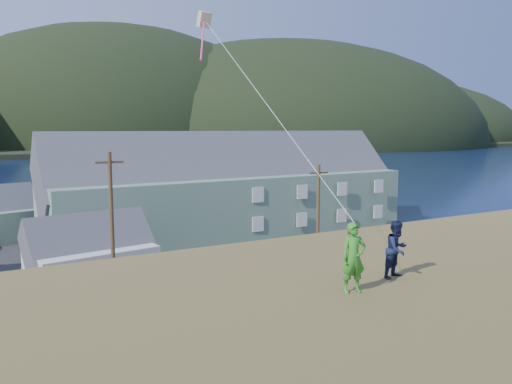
# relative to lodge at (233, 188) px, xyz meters

# --- Properties ---
(ground) EXTENTS (900.00, 900.00, 0.00)m
(ground) POSITION_rel_lodge_xyz_m (-15.24, -18.35, -5.03)
(ground) COLOR #0A1638
(ground) RESTS_ON ground
(grass_strip) EXTENTS (110.00, 8.00, 0.10)m
(grass_strip) POSITION_rel_lodge_xyz_m (-15.24, -20.35, -4.98)
(grass_strip) COLOR #4C3D19
(grass_strip) RESTS_ON ground
(waterfront_lot) EXTENTS (72.00, 36.00, 0.12)m
(waterfront_lot) POSITION_rel_lodge_xyz_m (-15.24, -1.35, -4.97)
(waterfront_lot) COLOR #28282B
(waterfront_lot) RESTS_ON ground
(far_hills) EXTENTS (760.00, 265.00, 143.00)m
(far_hills) POSITION_rel_lodge_xyz_m (20.35, 261.03, -3.03)
(far_hills) COLOR black
(far_hills) RESTS_ON ground
(lodge) EXTENTS (37.68, 11.94, 13.11)m
(lodge) POSITION_rel_lodge_xyz_m (0.00, 0.00, 0.00)
(lodge) COLOR slate
(lodge) RESTS_ON waterfront_lot
(shed_white) EXTENTS (8.88, 6.57, 6.51)m
(shed_white) POSITION_rel_lodge_xyz_m (-16.47, -11.58, -2.53)
(shed_white) COLOR silver
(shed_white) RESTS_ON waterfront_lot
(utility_poles) EXTENTS (32.76, 0.24, 9.68)m
(utility_poles) POSITION_rel_lodge_xyz_m (-17.52, -16.85, -0.36)
(utility_poles) COLOR #47331E
(utility_poles) RESTS_ON waterfront_lot
(kite_flyer_green) EXTENTS (0.69, 0.52, 1.70)m
(kite_flyer_green) POSITION_rel_lodge_xyz_m (-14.92, -36.88, 3.02)
(kite_flyer_green) COLOR #338925
(kite_flyer_green) RESTS_ON hillside
(kite_flyer_navy) EXTENTS (0.84, 0.72, 1.53)m
(kite_flyer_navy) POSITION_rel_lodge_xyz_m (-13.12, -36.48, 2.93)
(kite_flyer_navy) COLOR #151D3C
(kite_flyer_navy) RESTS_ON hillside
(kite_rig) EXTENTS (0.88, 4.39, 10.32)m
(kite_rig) POSITION_rel_lodge_xyz_m (-15.26, -28.93, 9.77)
(kite_rig) COLOR beige
(kite_rig) RESTS_ON ground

